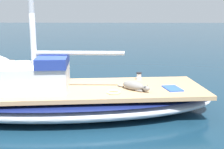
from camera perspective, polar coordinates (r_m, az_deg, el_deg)
The scene contains 7 objects.
ground_plane at distance 7.47m, azimuth -7.76°, elevation -7.54°, with size 120.00×120.00×0.00m, color #143347.
sailboat_main at distance 7.36m, azimuth -7.84°, elevation -5.09°, with size 3.32×7.47×0.66m.
cabin_house at distance 7.33m, azimuth -16.75°, elevation -0.16°, with size 1.64×2.37×0.84m.
dog_grey at distance 6.99m, azimuth 4.53°, elevation -2.26°, with size 0.65×0.80×0.22m.
deck_winch at distance 8.05m, azimuth 5.39°, elevation -0.37°, with size 0.16×0.16×0.21m.
coiled_rope at distance 6.73m, azimuth 0.32°, elevation -3.55°, with size 0.32×0.32×0.04m, color beige.
deck_towel at distance 7.25m, azimuth 11.98°, elevation -2.72°, with size 0.56×0.36×0.03m, color blue.
Camera 1 is at (-6.91, -1.21, 2.54)m, focal length 45.78 mm.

